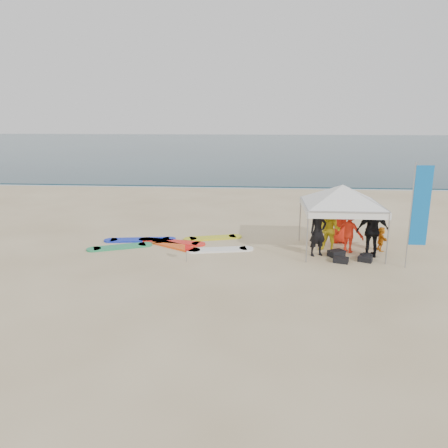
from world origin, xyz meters
The scene contains 14 objects.
ground centered at (0.00, 0.00, 0.00)m, with size 120.00×120.00×0.00m, color beige.
ocean centered at (0.00, 60.00, 0.04)m, with size 160.00×84.00×0.08m, color #0C2633.
shoreline_foam centered at (0.00, 18.20, 0.00)m, with size 160.00×1.20×0.01m, color silver.
person_black_a centered at (3.44, 2.99, 0.88)m, with size 0.64×0.42×1.76m, color black.
person_yellow centered at (3.94, 3.49, 0.83)m, with size 0.81×0.63×1.66m, color yellow.
person_orange_a centered at (4.66, 3.49, 0.82)m, with size 1.06×0.61×1.64m, color #FF2D16.
person_black_b centered at (5.33, 2.96, 0.98)m, with size 1.15×0.48×1.96m, color black.
person_orange_b centered at (4.56, 4.68, 0.91)m, with size 0.88×0.58×1.81m, color red.
person_seated centered at (5.88, 3.76, 0.46)m, with size 0.85×0.27×0.91m, color orange.
canopy_tent centered at (4.32, 3.54, 2.49)m, with size 3.79×3.79×2.86m.
feather_flag centered at (6.47, 1.89, 2.06)m, with size 0.59×0.04×3.50m.
marker_pennant centered at (-1.02, 1.94, 0.49)m, with size 0.28×0.28×0.64m.
gear_pile centered at (4.48, 2.61, 0.10)m, with size 1.54×1.22×0.22m.
surfboard_spread centered at (-2.04, 3.94, 0.04)m, with size 5.87×2.70×0.07m.
Camera 1 is at (1.27, -12.25, 4.93)m, focal length 35.00 mm.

